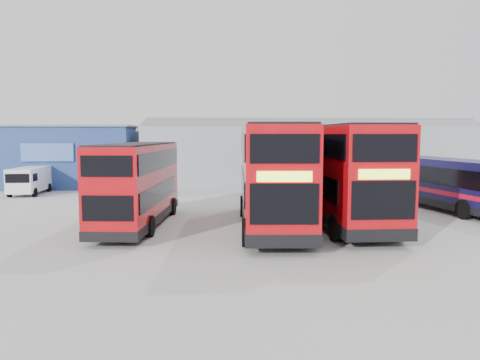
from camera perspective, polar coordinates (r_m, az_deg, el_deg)
ground_plane at (r=23.50m, az=0.03°, el=-5.13°), size 120.00×120.00×0.00m
office_block at (r=42.93m, az=-20.67°, el=2.82°), size 12.30×8.32×5.12m
maintenance_shed at (r=44.12m, az=8.74°, el=3.21°), size 30.50×12.00×5.89m
double_decker_left at (r=22.70m, az=-12.32°, el=-0.62°), size 3.13×9.51×3.95m
double_decker_centre at (r=21.99m, az=3.92°, el=0.42°), size 3.41×11.51×4.81m
double_decker_right at (r=23.43m, az=12.19°, el=0.62°), size 2.94×11.39×4.80m
single_decker_blue at (r=29.73m, az=23.79°, el=-0.50°), size 4.30×11.14×2.96m
panel_van at (r=37.44m, az=-24.27°, el=0.07°), size 1.96×4.51×1.96m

